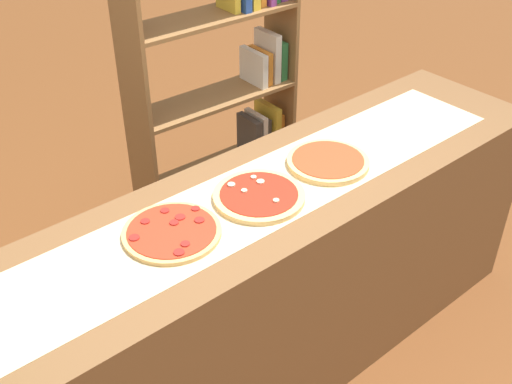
% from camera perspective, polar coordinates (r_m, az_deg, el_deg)
% --- Properties ---
extents(ground_plane, '(12.00, 12.00, 0.00)m').
position_cam_1_polar(ground_plane, '(2.79, -0.00, -15.76)').
color(ground_plane, brown).
extents(counter, '(2.63, 0.60, 0.90)m').
position_cam_1_polar(counter, '(2.46, -0.00, -9.06)').
color(counter, brown).
rests_on(counter, ground_plane).
extents(parchment_paper, '(2.19, 0.37, 0.00)m').
position_cam_1_polar(parchment_paper, '(2.17, -0.00, -0.41)').
color(parchment_paper, beige).
rests_on(parchment_paper, counter).
extents(pizza_pepperoni_0, '(0.32, 0.32, 0.02)m').
position_cam_1_polar(pizza_pepperoni_0, '(2.01, -7.63, -3.60)').
color(pizza_pepperoni_0, tan).
rests_on(pizza_pepperoni_0, parchment_paper).
extents(pizza_mushroom_1, '(0.32, 0.32, 0.03)m').
position_cam_1_polar(pizza_mushroom_1, '(2.15, 0.26, -0.34)').
color(pizza_mushroom_1, '#DBB26B').
rests_on(pizza_mushroom_1, parchment_paper).
extents(pizza_plain_2, '(0.31, 0.31, 0.02)m').
position_cam_1_polar(pizza_plain_2, '(2.35, 6.53, 2.76)').
color(pizza_plain_2, '#DBB26B').
rests_on(pizza_plain_2, parchment_paper).
extents(bookshelf, '(0.86, 0.27, 1.61)m').
position_cam_1_polar(bookshelf, '(3.14, -1.95, 8.11)').
color(bookshelf, brown).
rests_on(bookshelf, ground_plane).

